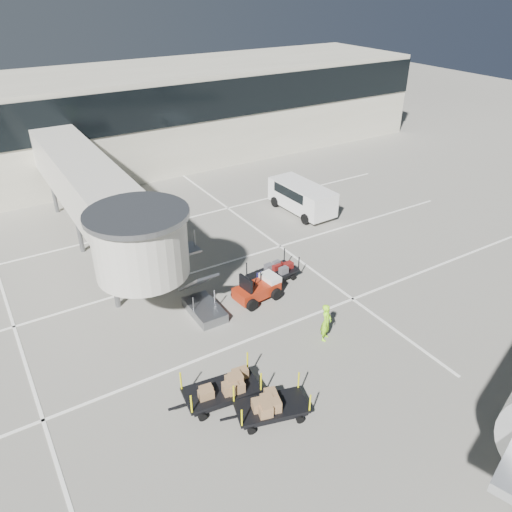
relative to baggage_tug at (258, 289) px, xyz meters
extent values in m
plane|color=#9D9A8C|center=(-1.66, -4.74, -0.60)|extent=(140.00, 140.00, 0.00)
cube|color=white|center=(-1.66, -2.74, -0.59)|extent=(40.00, 0.15, 0.02)
cube|color=white|center=(-1.66, 4.26, -0.59)|extent=(40.00, 0.15, 0.02)
cube|color=white|center=(-1.66, 11.26, -0.59)|extent=(40.00, 0.15, 0.02)
cube|color=white|center=(4.34, 5.26, -0.59)|extent=(0.15, 30.00, 0.02)
cube|color=white|center=(-11.66, 5.26, -0.59)|extent=(0.15, 30.00, 0.02)
cube|color=beige|center=(-1.66, 25.26, 3.40)|extent=(64.00, 12.00, 8.00)
cube|color=black|center=(-1.66, 19.21, 5.40)|extent=(64.00, 0.12, 3.20)
cube|color=beige|center=(-5.66, 10.26, 3.70)|extent=(3.00, 18.00, 2.80)
cylinder|color=beige|center=(-5.66, 1.26, 3.70)|extent=(4.40, 4.40, 3.00)
cylinder|color=gray|center=(-5.66, 1.26, 5.30)|extent=(4.80, 4.80, 0.25)
cylinder|color=gray|center=(-6.66, 3.26, 0.85)|extent=(0.28, 0.28, 2.90)
cylinder|color=gray|center=(-4.66, 3.26, 0.85)|extent=(0.28, 0.28, 2.90)
cylinder|color=gray|center=(-6.66, 10.26, 0.85)|extent=(0.28, 0.28, 2.90)
cylinder|color=gray|center=(-4.66, 10.26, 0.85)|extent=(0.28, 0.28, 2.90)
cylinder|color=gray|center=(-6.66, 17.26, 0.85)|extent=(0.28, 0.28, 2.90)
cylinder|color=gray|center=(-4.66, 17.26, 0.85)|extent=(0.28, 0.28, 2.90)
cube|color=gray|center=(-3.06, 0.26, -0.35)|extent=(1.40, 2.60, 0.50)
cube|color=gray|center=(-3.06, 0.86, 1.00)|extent=(1.20, 2.60, 2.06)
cube|color=gray|center=(-3.06, 2.26, 2.25)|extent=(1.40, 1.20, 0.12)
cube|color=maroon|center=(-0.07, -0.01, -0.03)|extent=(2.58, 1.44, 0.62)
cube|color=white|center=(0.85, 0.09, 0.38)|extent=(0.84, 1.20, 0.36)
cube|color=black|center=(-0.79, -0.08, 0.58)|extent=(0.23, 1.04, 0.93)
cylinder|color=black|center=(-0.82, -0.76, -0.27)|extent=(0.68, 0.33, 0.66)
cylinder|color=black|center=(-0.96, 0.57, -0.27)|extent=(0.68, 0.33, 0.66)
cylinder|color=black|center=(0.82, -0.58, -0.27)|extent=(0.68, 0.33, 0.66)
cylinder|color=black|center=(0.68, 0.75, -0.27)|extent=(0.68, 0.33, 0.66)
cube|color=black|center=(1.67, 1.07, -0.08)|extent=(2.97, 1.69, 0.11)
cube|color=black|center=(1.67, 1.07, -0.25)|extent=(2.67, 1.45, 0.24)
cube|color=black|center=(-0.08, 0.90, -0.22)|extent=(0.67, 0.14, 0.08)
cylinder|color=black|center=(0.74, 0.33, -0.44)|extent=(0.33, 0.16, 0.32)
cylinder|color=black|center=(0.62, 1.61, -0.44)|extent=(0.33, 0.16, 0.32)
cylinder|color=black|center=(2.73, 0.52, -0.44)|extent=(0.33, 0.16, 0.32)
cylinder|color=black|center=(2.60, 1.80, -0.44)|extent=(0.33, 0.16, 0.32)
cylinder|color=black|center=(0.37, 0.30, 0.35)|extent=(0.07, 0.07, 0.86)
cylinder|color=black|center=(0.25, 1.57, 0.35)|extent=(0.07, 0.07, 0.86)
cylinder|color=black|center=(3.10, 0.56, 0.35)|extent=(0.07, 0.07, 0.86)
cylinder|color=black|center=(2.97, 1.84, 0.35)|extent=(0.07, 0.07, 0.86)
cube|color=#131238|center=(1.83, 0.88, 0.17)|extent=(0.45, 0.31, 0.37)
cube|color=#131238|center=(1.94, 0.86, 0.14)|extent=(0.46, 0.34, 0.32)
cube|color=#4D4D52|center=(2.53, 1.03, 0.19)|extent=(0.53, 0.42, 0.41)
cube|color=#131238|center=(1.07, 1.11, 0.14)|extent=(0.48, 0.39, 0.33)
cube|color=#131238|center=(1.59, 1.01, 0.11)|extent=(0.48, 0.29, 0.27)
cube|color=maroon|center=(1.19, 0.93, 0.14)|extent=(0.39, 0.37, 0.32)
cube|color=#4D4D52|center=(2.59, 0.97, 0.14)|extent=(0.51, 0.33, 0.32)
cube|color=#131238|center=(2.17, 1.09, 0.17)|extent=(0.48, 0.39, 0.37)
cube|color=maroon|center=(2.00, 1.35, 0.14)|extent=(0.39, 0.28, 0.33)
cube|color=black|center=(-3.87, -7.26, -0.08)|extent=(3.10, 2.12, 0.11)
cube|color=black|center=(-3.87, -7.26, -0.25)|extent=(2.77, 1.84, 0.24)
cube|color=black|center=(-5.54, -6.79, -0.22)|extent=(0.65, 0.25, 0.08)
cylinder|color=black|center=(-4.99, -7.60, -0.44)|extent=(0.34, 0.21, 0.32)
cylinder|color=black|center=(-4.65, -6.38, -0.44)|extent=(0.34, 0.21, 0.32)
cylinder|color=black|center=(-3.09, -8.13, -0.44)|extent=(0.34, 0.21, 0.32)
cylinder|color=black|center=(-2.74, -6.91, -0.44)|extent=(0.34, 0.21, 0.32)
cylinder|color=yellow|center=(-5.34, -7.50, 0.34)|extent=(0.07, 0.07, 0.85)
cylinder|color=yellow|center=(-5.00, -6.28, 0.34)|extent=(0.07, 0.07, 0.85)
cylinder|color=yellow|center=(-2.73, -8.23, 0.34)|extent=(0.07, 0.07, 0.85)
cylinder|color=yellow|center=(-2.39, -7.01, 0.34)|extent=(0.07, 0.07, 0.85)
cube|color=#967048|center=(-3.51, -7.42, 0.22)|extent=(0.52, 0.49, 0.49)
cube|color=#967048|center=(-3.68, -7.71, 0.23)|extent=(0.68, 0.55, 0.52)
cube|color=#967048|center=(-4.55, -7.17, 0.22)|extent=(0.69, 0.64, 0.49)
cube|color=#967048|center=(-4.68, -7.06, 0.18)|extent=(0.58, 0.50, 0.41)
cube|color=#967048|center=(-4.58, -7.02, 0.16)|extent=(0.53, 0.45, 0.37)
cube|color=#967048|center=(-4.71, -6.86, 0.17)|extent=(0.49, 0.47, 0.40)
cube|color=#967048|center=(-3.14, -7.53, 0.16)|extent=(0.69, 0.53, 0.37)
cube|color=black|center=(-5.14, -5.48, -0.04)|extent=(3.22, 1.90, 0.12)
cube|color=black|center=(-5.14, -5.48, -0.22)|extent=(2.89, 1.63, 0.25)
cube|color=black|center=(-7.01, -5.24, -0.19)|extent=(0.72, 0.17, 0.08)
cylinder|color=black|center=(-6.29, -6.03, -0.43)|extent=(0.36, 0.19, 0.35)
cylinder|color=black|center=(-6.11, -4.67, -0.43)|extent=(0.36, 0.19, 0.35)
cylinder|color=black|center=(-4.17, -6.30, -0.43)|extent=(0.36, 0.19, 0.35)
cylinder|color=black|center=(-4.00, -4.94, -0.43)|extent=(0.36, 0.19, 0.35)
cylinder|color=yellow|center=(-6.68, -5.98, 0.42)|extent=(0.07, 0.07, 0.91)
cylinder|color=yellow|center=(-6.51, -4.61, 0.42)|extent=(0.07, 0.07, 0.91)
cylinder|color=yellow|center=(-3.78, -6.35, 0.42)|extent=(0.07, 0.07, 0.91)
cylinder|color=yellow|center=(-3.60, -4.99, 0.42)|extent=(0.07, 0.07, 0.91)
cube|color=#967048|center=(-4.83, -5.41, 0.27)|extent=(0.54, 0.43, 0.50)
cube|color=#967048|center=(-5.47, -5.76, 0.26)|extent=(0.64, 0.55, 0.47)
cube|color=#967048|center=(-5.01, -5.50, 0.23)|extent=(0.54, 0.53, 0.41)
cube|color=#967048|center=(-4.35, -6.01, 0.27)|extent=(0.55, 0.46, 0.50)
cube|color=#967048|center=(-4.51, -5.36, 0.22)|extent=(0.58, 0.47, 0.40)
cube|color=#967048|center=(-4.51, -5.15, 0.21)|extent=(0.50, 0.58, 0.38)
cube|color=#967048|center=(-5.48, -5.83, 0.22)|extent=(0.62, 0.50, 0.39)
imported|color=#99FF1A|center=(0.98, -4.57, 0.38)|extent=(0.85, 0.79, 1.95)
cube|color=white|center=(8.67, 7.90, 0.59)|extent=(2.43, 5.51, 1.75)
cube|color=white|center=(8.57, 10.33, 0.25)|extent=(2.11, 0.71, 1.02)
cube|color=black|center=(8.66, 8.13, 1.04)|extent=(2.37, 3.48, 0.70)
cylinder|color=black|center=(7.68, 6.05, -0.21)|extent=(0.30, 0.78, 0.77)
cylinder|color=black|center=(9.82, 6.15, -0.21)|extent=(0.30, 0.78, 0.77)
cylinder|color=black|center=(7.52, 9.66, -0.21)|extent=(0.30, 0.78, 0.77)
cylinder|color=black|center=(9.67, 9.76, -0.21)|extent=(0.30, 0.78, 0.77)
camera|label=1|loc=(-11.76, -18.93, 14.77)|focal=35.00mm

